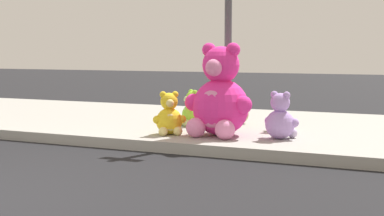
{
  "coord_description": "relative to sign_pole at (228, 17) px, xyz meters",
  "views": [
    {
      "loc": [
        3.75,
        -3.23,
        1.33
      ],
      "look_at": [
        0.76,
        3.6,
        0.55
      ],
      "focal_mm": 50.11,
      "sensor_mm": 36.0,
      "label": 1
    }
  ],
  "objects": [
    {
      "name": "sign_pole",
      "position": [
        0.0,
        0.0,
        0.0
      ],
      "size": [
        0.56,
        0.11,
        3.2
      ],
      "color": "#4C4C51",
      "rests_on": "sidewalk"
    },
    {
      "name": "plush_white",
      "position": [
        0.75,
        0.18,
        -1.5
      ],
      "size": [
        0.38,
        0.34,
        0.5
      ],
      "color": "white",
      "rests_on": "sidewalk"
    },
    {
      "name": "sidewalk",
      "position": [
        -1.0,
        0.8,
        -1.77
      ],
      "size": [
        28.0,
        4.4,
        0.15
      ],
      "primitive_type": "cube",
      "color": "#9E9B93",
      "rests_on": "ground_plane"
    },
    {
      "name": "plush_pink_large",
      "position": [
        0.09,
        -0.59,
        -1.17
      ],
      "size": [
        1.01,
        0.89,
        1.31
      ],
      "color": "#F22D93",
      "rests_on": "sidewalk"
    },
    {
      "name": "plush_red",
      "position": [
        -0.53,
        0.64,
        -1.5
      ],
      "size": [
        0.35,
        0.35,
        0.49
      ],
      "color": "red",
      "rests_on": "sidewalk"
    },
    {
      "name": "plush_tan",
      "position": [
        -0.08,
        0.75,
        -1.49
      ],
      "size": [
        0.37,
        0.4,
        0.52
      ],
      "color": "tan",
      "rests_on": "sidewalk"
    },
    {
      "name": "plush_lime",
      "position": [
        -0.68,
        0.21,
        -1.47
      ],
      "size": [
        0.42,
        0.42,
        0.58
      ],
      "color": "#8CD133",
      "rests_on": "sidewalk"
    },
    {
      "name": "plush_yellow",
      "position": [
        -0.61,
        -0.77,
        -1.45
      ],
      "size": [
        0.43,
        0.45,
        0.62
      ],
      "color": "yellow",
      "rests_on": "sidewalk"
    },
    {
      "name": "plush_lavender",
      "position": [
        0.95,
        -0.51,
        -1.44
      ],
      "size": [
        0.5,
        0.46,
        0.65
      ],
      "color": "#B28CD8",
      "rests_on": "sidewalk"
    }
  ]
}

